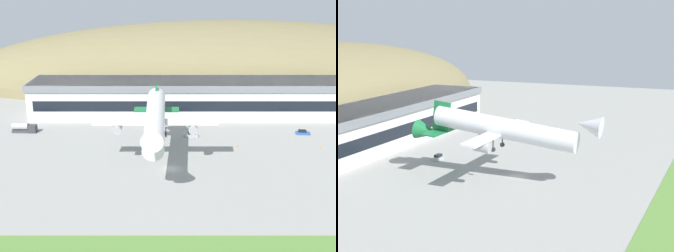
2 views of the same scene
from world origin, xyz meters
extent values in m
plane|color=gray|center=(0.00, 0.00, 0.00)|extent=(375.05, 375.05, 0.00)
cube|color=silver|center=(8.19, 50.67, 6.35)|extent=(113.06, 19.14, 12.70)
cube|color=slate|center=(8.19, 50.67, 11.56)|extent=(114.26, 20.34, 2.29)
cube|color=black|center=(8.19, 41.05, 5.72)|extent=(108.54, 0.16, 3.56)
cylinder|color=silver|center=(-3.80, 1.65, 12.54)|extent=(4.95, 35.69, 8.84)
cone|color=silver|center=(-3.80, -18.62, 14.80)|extent=(4.85, 5.95, 5.42)
cone|color=#196B38|center=(-3.80, 22.42, 10.22)|extent=(4.85, 6.93, 5.53)
cube|color=#196B38|center=(-3.80, 18.48, 14.33)|extent=(0.50, 5.24, 7.78)
cube|color=#196B38|center=(-3.80, 18.73, 10.64)|extent=(12.86, 3.48, 0.74)
cube|color=silver|center=(-3.80, 3.41, 11.48)|extent=(32.18, 3.63, 0.85)
cylinder|color=#9E9EA3|center=(-13.45, 2.87, 9.99)|extent=(2.30, 3.83, 2.69)
cylinder|color=#9E9EA3|center=(5.85, 2.87, 9.99)|extent=(2.30, 3.83, 2.69)
cylinder|color=#2D2D2D|center=(-6.52, 3.41, 9.02)|extent=(0.28, 0.28, 2.20)
cylinder|color=#2D2D2D|center=(-6.52, 3.41, 7.92)|extent=(0.45, 1.10, 1.10)
cylinder|color=#2D2D2D|center=(-1.08, 3.41, 9.02)|extent=(0.28, 0.28, 2.20)
cylinder|color=#2D2D2D|center=(-1.08, 3.41, 7.92)|extent=(0.45, 1.10, 1.10)
cylinder|color=#2D2D2D|center=(-3.80, -10.64, 10.70)|extent=(0.22, 0.22, 1.98)
cylinder|color=#2D2D2D|center=(-3.80, -10.64, 9.71)|extent=(0.30, 0.82, 0.82)
cube|color=#999EA3|center=(6.60, 25.83, 0.43)|extent=(4.36, 1.72, 0.86)
cube|color=black|center=(6.81, 25.84, 1.21)|extent=(2.41, 1.43, 0.70)
cube|color=#264C99|center=(41.77, 28.18, 0.40)|extent=(4.46, 2.15, 0.80)
cube|color=black|center=(41.55, 28.20, 1.12)|extent=(2.50, 1.71, 0.65)
cube|color=orange|center=(19.64, 16.63, 0.01)|extent=(0.52, 0.52, 0.03)
cone|color=orange|center=(19.64, 16.63, 0.31)|extent=(0.40, 0.40, 0.55)
cube|color=orange|center=(43.27, 15.36, 0.01)|extent=(0.52, 0.52, 0.03)
cone|color=orange|center=(43.27, 15.36, 0.31)|extent=(0.40, 0.40, 0.55)
camera|label=1|loc=(-0.52, -111.10, 45.69)|focal=50.00mm
camera|label=2|loc=(-122.40, -49.02, 38.21)|focal=60.00mm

